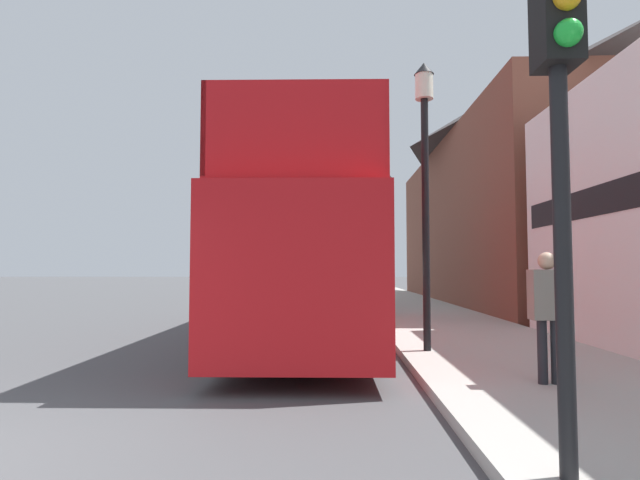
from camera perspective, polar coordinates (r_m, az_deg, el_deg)
The scene contains 10 objects.
ground_plane at distance 24.85m, azimuth -6.94°, elevation -6.89°, with size 144.00×144.00×0.00m, color #4C4C4F.
sidewalk at distance 21.78m, azimuth 9.49°, elevation -7.20°, with size 3.61×108.00×0.14m.
brick_terrace_rear at distance 24.46m, azimuth 20.17°, elevation 4.72°, with size 6.00×19.63×9.78m.
tour_bus at distance 11.24m, azimuth -1.30°, elevation -2.32°, with size 2.63×10.13×4.06m.
parked_car_ahead_of_bus at distance 19.70m, azimuth 1.79°, elevation -5.85°, with size 1.88×4.13×1.45m.
pedestrian_second at distance 6.90m, azimuth 24.59°, elevation -6.68°, with size 0.43×0.24×1.63m.
traffic_signal at distance 4.04m, azimuth 25.72°, elevation 15.64°, with size 0.28×0.42×3.70m.
lamp_post_nearest at distance 9.22m, azimuth 11.90°, elevation 9.81°, with size 0.35×0.35×5.14m.
lamp_post_second at distance 16.17m, azimuth 7.60°, elevation 2.93°, with size 0.35×0.35×4.59m.
lamp_post_third at distance 23.28m, azimuth 6.01°, elevation 1.32°, with size 0.35×0.35×4.79m.
Camera 1 is at (3.68, -3.53, 1.57)m, focal length 28.00 mm.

